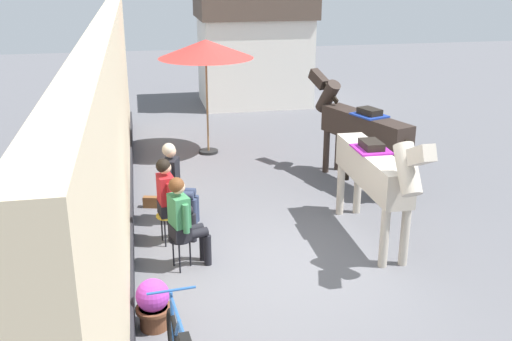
{
  "coord_description": "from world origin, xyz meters",
  "views": [
    {
      "loc": [
        -2.14,
        -7.44,
        4.14
      ],
      "look_at": [
        -0.4,
        1.2,
        1.05
      ],
      "focal_mm": 41.52,
      "sensor_mm": 36.0,
      "label": 1
    }
  ],
  "objects_px": {
    "saddled_horse_near": "(376,171)",
    "satchel_bag": "(151,202)",
    "seated_visitor_near": "(184,218)",
    "saddled_horse_far": "(361,127)",
    "seated_visitor_middle": "(170,196)",
    "seated_visitor_far": "(175,179)",
    "flower_planter_near": "(153,303)",
    "cafe_parasol": "(206,50)"
  },
  "relations": [
    {
      "from": "seated_visitor_middle",
      "to": "saddled_horse_near",
      "type": "bearing_deg",
      "value": -9.95
    },
    {
      "from": "seated_visitor_middle",
      "to": "satchel_bag",
      "type": "relative_size",
      "value": 4.96
    },
    {
      "from": "saddled_horse_near",
      "to": "satchel_bag",
      "type": "height_order",
      "value": "saddled_horse_near"
    },
    {
      "from": "saddled_horse_near",
      "to": "cafe_parasol",
      "type": "bearing_deg",
      "value": 111.2
    },
    {
      "from": "flower_planter_near",
      "to": "satchel_bag",
      "type": "bearing_deg",
      "value": 88.7
    },
    {
      "from": "seated_visitor_near",
      "to": "cafe_parasol",
      "type": "bearing_deg",
      "value": 79.53
    },
    {
      "from": "seated_visitor_near",
      "to": "seated_visitor_far",
      "type": "height_order",
      "value": "same"
    },
    {
      "from": "seated_visitor_near",
      "to": "flower_planter_near",
      "type": "xyz_separation_m",
      "value": [
        -0.5,
        -1.43,
        -0.44
      ]
    },
    {
      "from": "flower_planter_near",
      "to": "saddled_horse_far",
      "type": "bearing_deg",
      "value": 45.51
    },
    {
      "from": "seated_visitor_far",
      "to": "satchel_bag",
      "type": "height_order",
      "value": "seated_visitor_far"
    },
    {
      "from": "seated_visitor_far",
      "to": "satchel_bag",
      "type": "relative_size",
      "value": 4.96
    },
    {
      "from": "seated_visitor_near",
      "to": "seated_visitor_middle",
      "type": "distance_m",
      "value": 0.86
    },
    {
      "from": "saddled_horse_near",
      "to": "cafe_parasol",
      "type": "xyz_separation_m",
      "value": [
        -1.96,
        5.06,
        1.2
      ]
    },
    {
      "from": "seated_visitor_middle",
      "to": "flower_planter_near",
      "type": "xyz_separation_m",
      "value": [
        -0.37,
        -2.28,
        -0.44
      ]
    },
    {
      "from": "saddled_horse_near",
      "to": "satchel_bag",
      "type": "xyz_separation_m",
      "value": [
        -3.37,
        2.04,
        -1.06
      ]
    },
    {
      "from": "seated_visitor_far",
      "to": "saddled_horse_far",
      "type": "bearing_deg",
      "value": 18.15
    },
    {
      "from": "seated_visitor_middle",
      "to": "satchel_bag",
      "type": "height_order",
      "value": "seated_visitor_middle"
    },
    {
      "from": "seated_visitor_middle",
      "to": "cafe_parasol",
      "type": "relative_size",
      "value": 0.54
    },
    {
      "from": "seated_visitor_far",
      "to": "saddled_horse_far",
      "type": "distance_m",
      "value": 3.88
    },
    {
      "from": "seated_visitor_near",
      "to": "seated_visitor_middle",
      "type": "bearing_deg",
      "value": 98.85
    },
    {
      "from": "saddled_horse_far",
      "to": "seated_visitor_near",
      "type": "bearing_deg",
      "value": -142.5
    },
    {
      "from": "seated_visitor_middle",
      "to": "seated_visitor_far",
      "type": "distance_m",
      "value": 0.77
    },
    {
      "from": "seated_visitor_middle",
      "to": "satchel_bag",
      "type": "distance_m",
      "value": 1.66
    },
    {
      "from": "seated_visitor_near",
      "to": "cafe_parasol",
      "type": "xyz_separation_m",
      "value": [
        0.99,
        5.37,
        1.59
      ]
    },
    {
      "from": "cafe_parasol",
      "to": "satchel_bag",
      "type": "height_order",
      "value": "cafe_parasol"
    },
    {
      "from": "seated_visitor_far",
      "to": "flower_planter_near",
      "type": "xyz_separation_m",
      "value": [
        -0.49,
        -3.03,
        -0.44
      ]
    },
    {
      "from": "seated_visitor_middle",
      "to": "saddled_horse_near",
      "type": "distance_m",
      "value": 3.16
    },
    {
      "from": "seated_visitor_middle",
      "to": "seated_visitor_far",
      "type": "relative_size",
      "value": 1.0
    },
    {
      "from": "seated_visitor_far",
      "to": "flower_planter_near",
      "type": "bearing_deg",
      "value": -99.23
    },
    {
      "from": "saddled_horse_near",
      "to": "seated_visitor_far",
      "type": "bearing_deg",
      "value": 156.33
    },
    {
      "from": "seated_visitor_far",
      "to": "saddled_horse_near",
      "type": "height_order",
      "value": "saddled_horse_near"
    },
    {
      "from": "saddled_horse_near",
      "to": "saddled_horse_far",
      "type": "xyz_separation_m",
      "value": [
        0.71,
        2.5,
        0.0
      ]
    },
    {
      "from": "seated_visitor_far",
      "to": "flower_planter_near",
      "type": "distance_m",
      "value": 3.11
    },
    {
      "from": "seated_visitor_far",
      "to": "saddled_horse_near",
      "type": "relative_size",
      "value": 0.46
    },
    {
      "from": "seated_visitor_middle",
      "to": "flower_planter_near",
      "type": "distance_m",
      "value": 2.35
    },
    {
      "from": "seated_visitor_near",
      "to": "satchel_bag",
      "type": "height_order",
      "value": "seated_visitor_near"
    },
    {
      "from": "seated_visitor_near",
      "to": "saddled_horse_far",
      "type": "bearing_deg",
      "value": 37.5
    },
    {
      "from": "seated_visitor_near",
      "to": "saddled_horse_near",
      "type": "distance_m",
      "value": 2.99
    },
    {
      "from": "seated_visitor_middle",
      "to": "flower_planter_near",
      "type": "bearing_deg",
      "value": -99.12
    },
    {
      "from": "seated_visitor_near",
      "to": "seated_visitor_far",
      "type": "bearing_deg",
      "value": 90.19
    },
    {
      "from": "flower_planter_near",
      "to": "seated_visitor_far",
      "type": "bearing_deg",
      "value": 80.77
    },
    {
      "from": "seated_visitor_middle",
      "to": "saddled_horse_near",
      "type": "xyz_separation_m",
      "value": [
        3.09,
        -0.54,
        0.38
      ]
    }
  ]
}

